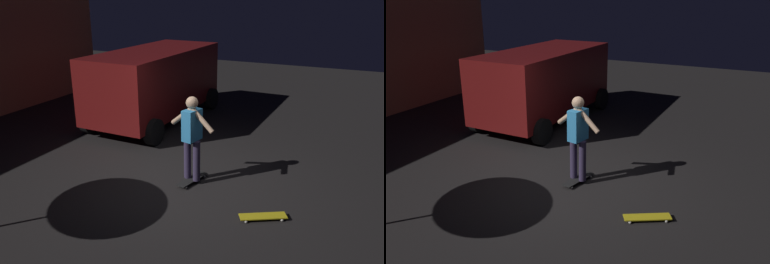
# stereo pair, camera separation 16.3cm
# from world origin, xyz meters

# --- Properties ---
(ground_plane) EXTENTS (28.00, 28.00, 0.00)m
(ground_plane) POSITION_xyz_m (0.00, 0.00, 0.00)
(ground_plane) COLOR black
(parked_van) EXTENTS (4.63, 2.26, 2.03)m
(parked_van) POSITION_xyz_m (3.29, 2.50, 1.16)
(parked_van) COLOR maroon
(parked_van) RESTS_ON ground_plane
(skateboard_ridden) EXTENTS (0.80, 0.36, 0.07)m
(skateboard_ridden) POSITION_xyz_m (0.10, -0.16, 0.06)
(skateboard_ridden) COLOR black
(skateboard_ridden) RESTS_ON ground_plane
(skateboard_spare) EXTENTS (0.56, 0.78, 0.07)m
(skateboard_spare) POSITION_xyz_m (-0.63, -1.80, 0.06)
(skateboard_spare) COLOR gold
(skateboard_spare) RESTS_ON ground_plane
(skater) EXTENTS (0.42, 0.98, 1.67)m
(skater) POSITION_xyz_m (0.10, -0.16, 1.04)
(skater) COLOR #382D4C
(skater) RESTS_ON skateboard_ridden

